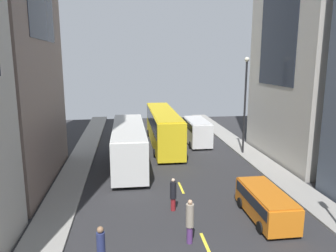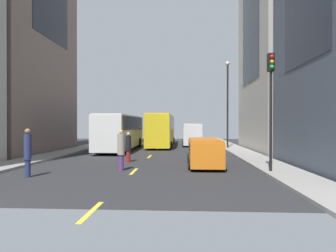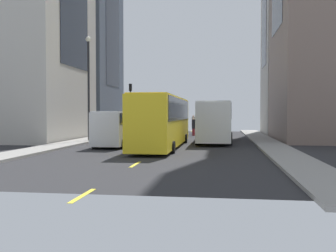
{
  "view_description": "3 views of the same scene",
  "coord_description": "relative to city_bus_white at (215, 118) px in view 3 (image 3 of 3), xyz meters",
  "views": [
    {
      "loc": [
        -3.56,
        -27.54,
        8.56
      ],
      "look_at": [
        0.24,
        1.82,
        2.56
      ],
      "focal_mm": 34.46,
      "sensor_mm": 36.0,
      "label": 1
    },
    {
      "loc": [
        2.61,
        -28.95,
        2.48
      ],
      "look_at": [
        1.16,
        -2.11,
        2.35
      ],
      "focal_mm": 30.56,
      "sensor_mm": 36.0,
      "label": 2
    },
    {
      "loc": [
        -4.05,
        31.86,
        2.43
      ],
      "look_at": [
        0.58,
        -1.48,
        1.33
      ],
      "focal_mm": 41.29,
      "sensor_mm": 36.0,
      "label": 3
    }
  ],
  "objects": [
    {
      "name": "lane_stripe_6",
      "position": [
        3.46,
        22.4,
        -2.0
      ],
      "size": [
        0.16,
        2.0,
        0.01
      ],
      "primitive_type": "cube",
      "color": "yellow",
      "rests_on": "ground"
    },
    {
      "name": "pedestrian_walking_far",
      "position": [
        2.72,
        -12.37,
        -0.84
      ],
      "size": [
        0.38,
        0.38,
        2.21
      ],
      "rotation": [
        0.0,
        0.0,
        4.56
      ],
      "color": "#593372",
      "rests_on": "ground"
    },
    {
      "name": "sidewalk_west",
      "position": [
        -4.23,
        1.4,
        -1.93
      ],
      "size": [
        2.17,
        44.0,
        0.15
      ],
      "primitive_type": "cube",
      "color": "gray",
      "rests_on": "ground"
    },
    {
      "name": "lane_stripe_4",
      "position": [
        3.46,
        8.4,
        -2.0
      ],
      "size": [
        0.16,
        2.0,
        0.01
      ],
      "primitive_type": "cube",
      "color": "yellow",
      "rests_on": "ground"
    },
    {
      "name": "streetlamp_near",
      "position": [
        10.56,
        1.78,
        3.36
      ],
      "size": [
        0.44,
        0.44,
        8.75
      ],
      "color": "black",
      "rests_on": "ground"
    },
    {
      "name": "ground_plane",
      "position": [
        3.46,
        1.4,
        -2.01
      ],
      "size": [
        41.55,
        41.55,
        0.0
      ],
      "primitive_type": "plane",
      "color": "#28282B"
    },
    {
      "name": "lane_stripe_0",
      "position": [
        3.46,
        -19.6,
        -2.0
      ],
      "size": [
        0.16,
        2.0,
        0.01
      ],
      "primitive_type": "cube",
      "color": "yellow",
      "rests_on": "ground"
    },
    {
      "name": "pedestrian_waiting_curb",
      "position": [
        -1.24,
        -14.52,
        -0.77
      ],
      "size": [
        0.34,
        0.34,
        2.3
      ],
      "rotation": [
        0.0,
        0.0,
        3.85
      ],
      "color": "navy",
      "rests_on": "ground"
    },
    {
      "name": "lane_stripe_2",
      "position": [
        3.46,
        -5.6,
        -2.0
      ],
      "size": [
        0.16,
        2.0,
        0.01
      ],
      "primitive_type": "cube",
      "color": "yellow",
      "rests_on": "ground"
    },
    {
      "name": "pedestrian_crossing_mid",
      "position": [
        2.43,
        -8.87,
        -0.98
      ],
      "size": [
        0.37,
        0.37,
        1.96
      ],
      "rotation": [
        0.0,
        0.0,
        1.22
      ],
      "color": "maroon",
      "rests_on": "ground"
    },
    {
      "name": "streetcar_yellow",
      "position": [
        3.55,
        6.02,
        0.12
      ],
      "size": [
        2.7,
        13.44,
        3.59
      ],
      "color": "yellow",
      "rests_on": "ground"
    },
    {
      "name": "delivery_van_white",
      "position": [
        7.09,
        5.96,
        -0.49
      ],
      "size": [
        2.25,
        5.46,
        2.58
      ],
      "color": "white",
      "rests_on": "ground"
    },
    {
      "name": "lane_stripe_5",
      "position": [
        3.46,
        15.4,
        -2.0
      ],
      "size": [
        0.16,
        2.0,
        0.01
      ],
      "primitive_type": "cube",
      "color": "yellow",
      "rests_on": "ground"
    },
    {
      "name": "lane_stripe_3",
      "position": [
        3.46,
        1.4,
        -2.0
      ],
      "size": [
        0.16,
        2.0,
        0.01
      ],
      "primitive_type": "cube",
      "color": "yellow",
      "rests_on": "ground"
    },
    {
      "name": "city_bus_white",
      "position": [
        0.0,
        0.0,
        0.0
      ],
      "size": [
        2.8,
        11.45,
        3.35
      ],
      "color": "silver",
      "rests_on": "ground"
    },
    {
      "name": "lane_stripe_1",
      "position": [
        3.46,
        -12.6,
        -2.0
      ],
      "size": [
        0.16,
        2.0,
        0.01
      ],
      "primitive_type": "cube",
      "color": "yellow",
      "rests_on": "ground"
    },
    {
      "name": "car_orange_0",
      "position": [
        7.32,
        -10.5,
        -1.05
      ],
      "size": [
        1.97,
        4.69,
        1.62
      ],
      "color": "orange",
      "rests_on": "ground"
    },
    {
      "name": "building_east_0",
      "position": [
        15.75,
        -12.15,
        10.68
      ],
      "size": [
        6.69,
        10.19,
        25.37
      ],
      "color": "#4C5666",
      "rests_on": "ground"
    },
    {
      "name": "traffic_light_near_corner",
      "position": [
        10.46,
        -12.96,
        2.24
      ],
      "size": [
        0.32,
        0.44,
        5.9
      ],
      "color": "black",
      "rests_on": "ground"
    },
    {
      "name": "sidewalk_east",
      "position": [
        11.15,
        1.4,
        -1.93
      ],
      "size": [
        2.17,
        44.0,
        0.15
      ],
      "primitive_type": "cube",
      "color": "gray",
      "rests_on": "ground"
    }
  ]
}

